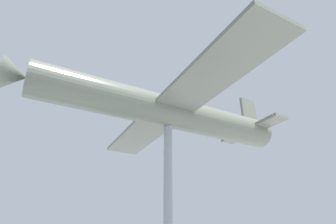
# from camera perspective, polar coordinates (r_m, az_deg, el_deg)

# --- Properties ---
(support_pylon_central) EXTENTS (0.41, 0.41, 7.05)m
(support_pylon_central) POSITION_cam_1_polar(r_m,az_deg,el_deg) (12.19, 0.00, -18.54)
(support_pylon_central) COLOR #999EA3
(support_pylon_central) RESTS_ON ground_plane
(suspended_airplane) EXTENTS (14.50, 14.49, 3.09)m
(suspended_airplane) POSITION_cam_1_polar(r_m,az_deg,el_deg) (13.46, -0.50, 0.17)
(suspended_airplane) COLOR slate
(suspended_airplane) RESTS_ON support_pylon_central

